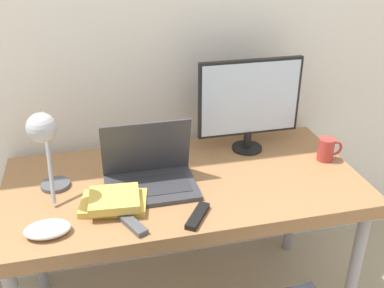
% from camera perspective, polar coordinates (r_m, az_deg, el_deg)
% --- Properties ---
extents(wall_back, '(8.00, 0.05, 2.60)m').
position_cam_1_polar(wall_back, '(2.06, -3.88, 15.29)').
color(wall_back, silver).
rests_on(wall_back, ground_plane).
extents(desk, '(1.47, 0.73, 0.74)m').
position_cam_1_polar(desk, '(1.91, -1.04, -6.19)').
color(desk, '#996B42').
rests_on(desk, ground_plane).
extents(laptop, '(0.36, 0.26, 0.26)m').
position_cam_1_polar(laptop, '(1.81, -5.41, -3.80)').
color(laptop, '#38383D').
rests_on(laptop, desk).
extents(monitor, '(0.47, 0.14, 0.43)m').
position_cam_1_polar(monitor, '(2.03, 7.33, 5.41)').
color(monitor, black).
rests_on(monitor, desk).
extents(desk_lamp, '(0.12, 0.26, 0.38)m').
position_cam_1_polar(desk_lamp, '(1.67, -18.24, 0.59)').
color(desk_lamp, '#4C4C51').
rests_on(desk_lamp, desk).
extents(book_stack, '(0.27, 0.21, 0.06)m').
position_cam_1_polar(book_stack, '(1.71, -9.87, -7.16)').
color(book_stack, gold).
rests_on(book_stack, desk).
extents(tv_remote, '(0.12, 0.15, 0.02)m').
position_cam_1_polar(tv_remote, '(1.64, 0.71, -9.13)').
color(tv_remote, black).
rests_on(tv_remote, desk).
extents(media_remote, '(0.09, 0.14, 0.02)m').
position_cam_1_polar(media_remote, '(1.61, -7.49, -10.11)').
color(media_remote, '#4C4C51').
rests_on(media_remote, desk).
extents(mug, '(0.12, 0.07, 0.10)m').
position_cam_1_polar(mug, '(2.08, 16.75, -0.64)').
color(mug, '#B23833').
rests_on(mug, desk).
extents(game_controller, '(0.16, 0.11, 0.04)m').
position_cam_1_polar(game_controller, '(1.64, -17.88, -10.27)').
color(game_controller, white).
rests_on(game_controller, desk).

